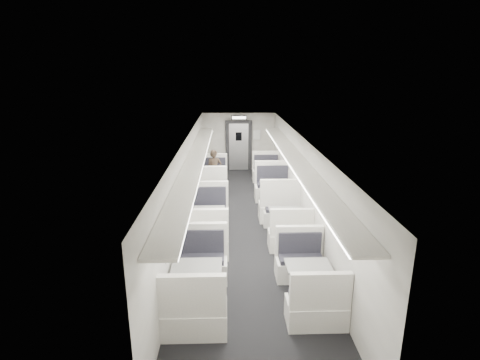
{
  "coord_description": "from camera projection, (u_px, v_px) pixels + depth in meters",
  "views": [
    {
      "loc": [
        -0.42,
        -9.44,
        4.05
      ],
      "look_at": [
        -0.12,
        0.4,
        1.17
      ],
      "focal_mm": 28.0,
      "sensor_mm": 36.0,
      "label": 1
    }
  ],
  "objects": [
    {
      "name": "passenger",
      "position": [
        214.0,
        171.0,
        12.97
      ],
      "size": [
        0.55,
        0.38,
        1.45
      ],
      "primitive_type": "imported",
      "rotation": [
        0.0,
        0.0,
        0.06
      ],
      "color": "black",
      "rests_on": "room"
    },
    {
      "name": "wall_notice",
      "position": [
        257.0,
        135.0,
        15.49
      ],
      "size": [
        0.32,
        0.02,
        0.4
      ],
      "primitive_type": "cube",
      "color": "silver",
      "rests_on": "room"
    },
    {
      "name": "window_c",
      "position": [
        184.0,
        190.0,
        8.82
      ],
      "size": [
        0.02,
        1.18,
        0.84
      ],
      "primitive_type": "cube",
      "color": "black",
      "rests_on": "room"
    },
    {
      "name": "window_a",
      "position": [
        198.0,
        151.0,
        13.04
      ],
      "size": [
        0.02,
        1.18,
        0.84
      ],
      "primitive_type": "cube",
      "color": "black",
      "rests_on": "room"
    },
    {
      "name": "window_b",
      "position": [
        192.0,
        167.0,
        10.93
      ],
      "size": [
        0.02,
        1.18,
        0.84
      ],
      "primitive_type": "cube",
      "color": "black",
      "rests_on": "room"
    },
    {
      "name": "luggage_rack_right",
      "position": [
        295.0,
        159.0,
        9.42
      ],
      "size": [
        0.46,
        10.4,
        0.09
      ],
      "color": "white",
      "rests_on": "room"
    },
    {
      "name": "booth_right_a",
      "position": [
        268.0,
        177.0,
        13.5
      ],
      "size": [
        1.03,
        2.09,
        1.12
      ],
      "color": "white",
      "rests_on": "room"
    },
    {
      "name": "booth_right_c",
      "position": [
        285.0,
        222.0,
        9.48
      ],
      "size": [
        0.99,
        2.01,
        1.08
      ],
      "color": "white",
      "rests_on": "room"
    },
    {
      "name": "booth_right_d",
      "position": [
        307.0,
        281.0,
        6.84
      ],
      "size": [
        0.97,
        1.97,
        1.06
      ],
      "color": "white",
      "rests_on": "room"
    },
    {
      "name": "room",
      "position": [
        245.0,
        183.0,
        9.87
      ],
      "size": [
        3.24,
        12.24,
        2.64
      ],
      "color": "black",
      "rests_on": "ground"
    },
    {
      "name": "luggage_rack_left",
      "position": [
        196.0,
        160.0,
        9.34
      ],
      "size": [
        0.46,
        10.4,
        0.09
      ],
      "color": "white",
      "rests_on": "room"
    },
    {
      "name": "booth_right_b",
      "position": [
        276.0,
        196.0,
        11.29
      ],
      "size": [
        1.16,
        2.35,
        1.26
      ],
      "color": "white",
      "rests_on": "room"
    },
    {
      "name": "window_d",
      "position": [
        170.0,
        227.0,
        6.71
      ],
      "size": [
        0.02,
        1.18,
        0.84
      ],
      "primitive_type": "cube",
      "color": "black",
      "rests_on": "room"
    },
    {
      "name": "booth_left_d",
      "position": [
        198.0,
        284.0,
        6.7
      ],
      "size": [
        1.06,
        2.15,
        1.15
      ],
      "color": "white",
      "rests_on": "room"
    },
    {
      "name": "booth_left_c",
      "position": [
        206.0,
        225.0,
        9.22
      ],
      "size": [
        1.12,
        2.27,
        1.21
      ],
      "color": "white",
      "rests_on": "room"
    },
    {
      "name": "booth_left_b",
      "position": [
        210.0,
        196.0,
        11.49
      ],
      "size": [
        0.99,
        2.0,
        1.07
      ],
      "color": "white",
      "rests_on": "room"
    },
    {
      "name": "exit_sign",
      "position": [
        239.0,
        117.0,
        14.79
      ],
      "size": [
        0.62,
        0.12,
        0.16
      ],
      "color": "black",
      "rests_on": "room"
    },
    {
      "name": "booth_left_a",
      "position": [
        212.0,
        181.0,
        13.02
      ],
      "size": [
        1.04,
        2.1,
        1.13
      ],
      "color": "white",
      "rests_on": "room"
    },
    {
      "name": "vestibule_door",
      "position": [
        239.0,
        146.0,
        15.61
      ],
      "size": [
        1.1,
        0.13,
        2.1
      ],
      "color": "black",
      "rests_on": "room"
    }
  ]
}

